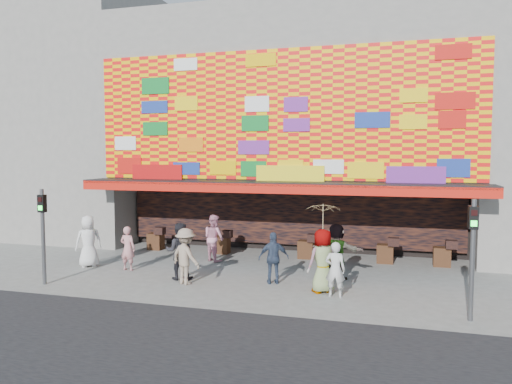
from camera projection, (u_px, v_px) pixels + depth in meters
ground at (247, 286)px, 15.40m from camera, size 90.00×90.00×0.00m
road_strip at (143, 376)px, 9.17m from camera, size 30.00×8.00×0.02m
shop_building at (299, 129)px, 22.82m from camera, size 15.20×9.40×10.00m
neighbor_left at (55, 117)px, 26.18m from camera, size 11.00×8.00×12.00m
signal_left at (43, 225)px, 15.52m from camera, size 0.22×0.20×3.00m
signal_right at (473, 246)px, 12.10m from camera, size 0.22×0.20×3.00m
ped_a at (88, 241)px, 17.99m from camera, size 1.08×1.05×1.88m
ped_b at (128, 248)px, 17.49m from camera, size 0.59×0.40×1.56m
ped_c at (179, 251)px, 16.22m from camera, size 1.07×0.94×1.86m
ped_d at (186, 256)px, 15.62m from camera, size 1.31×1.08×1.77m
ped_e at (274, 258)px, 15.67m from camera, size 1.04×0.71×1.64m
ped_f at (336, 251)px, 16.20m from camera, size 1.77×0.76×1.85m
ped_g at (323, 261)px, 14.67m from camera, size 1.09×1.05×1.89m
ped_h at (335, 269)px, 14.22m from camera, size 0.59×0.40×1.59m
ped_i at (214, 238)px, 19.01m from camera, size 1.09×1.04×1.78m
parasol at (323, 219)px, 14.58m from camera, size 1.21×1.23×1.90m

